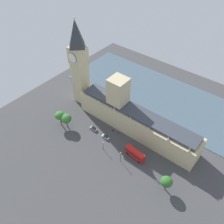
{
  "coord_description": "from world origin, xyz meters",
  "views": [
    {
      "loc": [
        75.56,
        45.99,
        95.97
      ],
      "look_at": [
        1.0,
        -14.23,
        7.2
      ],
      "focal_mm": 38.42,
      "sensor_mm": 36.0,
      "label": 1
    }
  ],
  "objects_px": {
    "car_silver_opposite_hall": "(94,129)",
    "plane_tree_by_river_gate": "(60,115)",
    "parliament_building": "(133,118)",
    "plane_tree_trailing": "(167,182)",
    "clock_tower": "(79,62)",
    "pedestrian_midblock": "(113,130)",
    "double_decker_bus_corner": "(135,154)",
    "street_lamp_leading": "(103,144)",
    "pedestrian_kerbside": "(118,132)",
    "plane_tree_near_tower": "(66,119)",
    "car_white_far_end": "(106,137)",
    "street_lamp_under_trees": "(121,155)"
  },
  "relations": [
    {
      "from": "car_silver_opposite_hall",
      "to": "pedestrian_kerbside",
      "type": "height_order",
      "value": "car_silver_opposite_hall"
    },
    {
      "from": "clock_tower",
      "to": "pedestrian_midblock",
      "type": "relative_size",
      "value": 31.95
    },
    {
      "from": "car_silver_opposite_hall",
      "to": "plane_tree_by_river_gate",
      "type": "height_order",
      "value": "plane_tree_by_river_gate"
    },
    {
      "from": "car_white_far_end",
      "to": "plane_tree_near_tower",
      "type": "relative_size",
      "value": 0.5
    },
    {
      "from": "car_white_far_end",
      "to": "plane_tree_trailing",
      "type": "bearing_deg",
      "value": -95.88
    },
    {
      "from": "double_decker_bus_corner",
      "to": "street_lamp_under_trees",
      "type": "height_order",
      "value": "street_lamp_under_trees"
    },
    {
      "from": "plane_tree_trailing",
      "to": "pedestrian_kerbside",
      "type": "bearing_deg",
      "value": -109.79
    },
    {
      "from": "pedestrian_kerbside",
      "to": "street_lamp_under_trees",
      "type": "xyz_separation_m",
      "value": [
        13.48,
        12.13,
        3.84
      ]
    },
    {
      "from": "car_silver_opposite_hall",
      "to": "pedestrian_kerbside",
      "type": "relative_size",
      "value": 2.65
    },
    {
      "from": "pedestrian_kerbside",
      "to": "plane_tree_near_tower",
      "type": "relative_size",
      "value": 0.19
    },
    {
      "from": "plane_tree_trailing",
      "to": "street_lamp_under_trees",
      "type": "height_order",
      "value": "plane_tree_trailing"
    },
    {
      "from": "double_decker_bus_corner",
      "to": "plane_tree_by_river_gate",
      "type": "height_order",
      "value": "plane_tree_by_river_gate"
    },
    {
      "from": "car_white_far_end",
      "to": "street_lamp_leading",
      "type": "height_order",
      "value": "street_lamp_leading"
    },
    {
      "from": "car_white_far_end",
      "to": "car_silver_opposite_hall",
      "type": "bearing_deg",
      "value": 89.94
    },
    {
      "from": "double_decker_bus_corner",
      "to": "street_lamp_under_trees",
      "type": "distance_m",
      "value": 7.73
    },
    {
      "from": "car_silver_opposite_hall",
      "to": "pedestrian_midblock",
      "type": "xyz_separation_m",
      "value": [
        -5.83,
        8.81,
        -0.16
      ]
    },
    {
      "from": "pedestrian_kerbside",
      "to": "plane_tree_near_tower",
      "type": "xyz_separation_m",
      "value": [
        13.6,
        -24.69,
        5.39
      ]
    },
    {
      "from": "double_decker_bus_corner",
      "to": "street_lamp_under_trees",
      "type": "bearing_deg",
      "value": -25.43
    },
    {
      "from": "pedestrian_midblock",
      "to": "plane_tree_trailing",
      "type": "xyz_separation_m",
      "value": [
        12.58,
        39.16,
        5.1
      ]
    },
    {
      "from": "double_decker_bus_corner",
      "to": "street_lamp_leading",
      "type": "bearing_deg",
      "value": -61.97
    },
    {
      "from": "car_silver_opposite_hall",
      "to": "parliament_building",
      "type": "bearing_deg",
      "value": -46.45
    },
    {
      "from": "pedestrian_kerbside",
      "to": "pedestrian_midblock",
      "type": "bearing_deg",
      "value": -29.87
    },
    {
      "from": "clock_tower",
      "to": "car_silver_opposite_hall",
      "type": "bearing_deg",
      "value": 56.65
    },
    {
      "from": "parliament_building",
      "to": "plane_tree_near_tower",
      "type": "height_order",
      "value": "parliament_building"
    },
    {
      "from": "car_silver_opposite_hall",
      "to": "car_white_far_end",
      "type": "relative_size",
      "value": 1.02
    },
    {
      "from": "double_decker_bus_corner",
      "to": "pedestrian_midblock",
      "type": "relative_size",
      "value": 6.66
    },
    {
      "from": "plane_tree_near_tower",
      "to": "plane_tree_trailing",
      "type": "xyz_separation_m",
      "value": [
        -0.61,
        60.8,
        -0.31
      ]
    },
    {
      "from": "plane_tree_trailing",
      "to": "street_lamp_under_trees",
      "type": "xyz_separation_m",
      "value": [
        0.49,
        -23.98,
        -1.23
      ]
    },
    {
      "from": "plane_tree_near_tower",
      "to": "plane_tree_trailing",
      "type": "distance_m",
      "value": 60.81
    },
    {
      "from": "car_silver_opposite_hall",
      "to": "plane_tree_trailing",
      "type": "height_order",
      "value": "plane_tree_trailing"
    },
    {
      "from": "pedestrian_midblock",
      "to": "street_lamp_leading",
      "type": "bearing_deg",
      "value": -47.98
    },
    {
      "from": "clock_tower",
      "to": "pedestrian_midblock",
      "type": "height_order",
      "value": "clock_tower"
    },
    {
      "from": "parliament_building",
      "to": "pedestrian_kerbside",
      "type": "distance_m",
      "value": 11.5
    },
    {
      "from": "parliament_building",
      "to": "car_white_far_end",
      "type": "xyz_separation_m",
      "value": [
        14.82,
        -6.95,
        -6.97
      ]
    },
    {
      "from": "pedestrian_kerbside",
      "to": "plane_tree_by_river_gate",
      "type": "relative_size",
      "value": 0.18
    },
    {
      "from": "street_lamp_under_trees",
      "to": "parliament_building",
      "type": "bearing_deg",
      "value": -159.48
    },
    {
      "from": "parliament_building",
      "to": "plane_tree_trailing",
      "type": "height_order",
      "value": "parliament_building"
    },
    {
      "from": "clock_tower",
      "to": "car_white_far_end",
      "type": "xyz_separation_m",
      "value": [
        15.42,
        31.63,
        -25.68
      ]
    },
    {
      "from": "parliament_building",
      "to": "double_decker_bus_corner",
      "type": "relative_size",
      "value": 6.5
    },
    {
      "from": "pedestrian_kerbside",
      "to": "plane_tree_trailing",
      "type": "height_order",
      "value": "plane_tree_trailing"
    },
    {
      "from": "clock_tower",
      "to": "pedestrian_midblock",
      "type": "xyz_separation_m",
      "value": [
        9.08,
        31.47,
        -25.84
      ]
    },
    {
      "from": "clock_tower",
      "to": "car_white_far_end",
      "type": "relative_size",
      "value": 11.85
    },
    {
      "from": "parliament_building",
      "to": "clock_tower",
      "type": "relative_size",
      "value": 1.36
    },
    {
      "from": "clock_tower",
      "to": "plane_tree_trailing",
      "type": "relative_size",
      "value": 6.37
    },
    {
      "from": "car_white_far_end",
      "to": "plane_tree_near_tower",
      "type": "distance_m",
      "value": 23.46
    },
    {
      "from": "street_lamp_leading",
      "to": "plane_tree_trailing",
      "type": "bearing_deg",
      "value": 90.23
    },
    {
      "from": "double_decker_bus_corner",
      "to": "plane_tree_trailing",
      "type": "height_order",
      "value": "plane_tree_trailing"
    },
    {
      "from": "clock_tower",
      "to": "pedestrian_midblock",
      "type": "distance_m",
      "value": 41.72
    },
    {
      "from": "car_white_far_end",
      "to": "street_lamp_under_trees",
      "type": "height_order",
      "value": "street_lamp_under_trees"
    },
    {
      "from": "street_lamp_under_trees",
      "to": "street_lamp_leading",
      "type": "relative_size",
      "value": 1.18
    }
  ]
}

